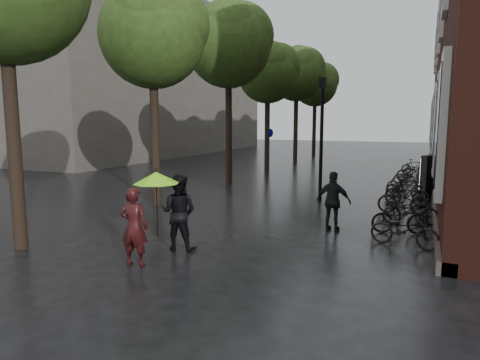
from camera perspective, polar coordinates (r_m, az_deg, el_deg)
The scene contains 11 objects.
ground at distance 8.64m, azimuth -14.88°, elevation -13.67°, with size 120.00×120.00×0.00m, color black.
bg_building at distance 43.83m, azimuth -15.17°, elevation 12.76°, with size 16.00×30.00×14.00m, color #47423D.
street_trees at distance 24.16m, azimuth 1.27°, elevation 15.57°, with size 4.33×34.03×8.91m.
person_burgundy at distance 9.55m, azimuth -13.95°, elevation -6.07°, with size 0.63×0.42×1.74m, color black.
person_black at distance 10.52m, azimuth -8.17°, elevation -4.28°, with size 0.90×0.70×1.86m, color black.
lime_umbrella at distance 9.81m, azimuth -11.12°, elevation 0.30°, with size 1.05×1.05×1.55m.
pedestrian_walking at distance 12.44m, azimuth 12.33°, elevation -2.81°, with size 1.01×0.42×1.72m, color black.
parked_bicycles at distance 18.71m, azimuth 21.66°, elevation -0.87°, with size 2.00×16.26×1.00m.
ad_lightbox at distance 18.78m, azimuth 23.87°, elevation 0.39°, with size 0.27×1.18×1.77m.
lamp_post at distance 16.75m, azimuth 10.84°, elevation 6.92°, with size 0.24×0.24×4.74m.
cycle_sign at distance 25.30m, azimuth 3.96°, elevation 4.80°, with size 0.14×0.48×2.64m.
Camera 1 is at (5.07, -6.25, 3.15)m, focal length 32.00 mm.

